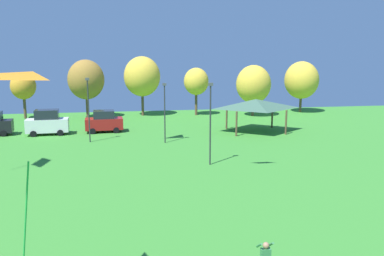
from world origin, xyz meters
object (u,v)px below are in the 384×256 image
Objects in this scene: light_post_0 at (165,109)px; treeline_tree_6 at (302,80)px; kite_flying_4 at (52,125)px; treeline_tree_4 at (196,82)px; treeline_tree_2 at (86,80)px; parked_car_third_from_left at (104,121)px; light_post_2 at (88,106)px; treeline_tree_1 at (23,86)px; light_post_1 at (210,119)px; park_pavilion at (256,104)px; treeline_tree_5 at (253,84)px; parked_car_second_from_left at (47,123)px; treeline_tree_3 at (142,77)px.

light_post_0 is 0.78× the size of treeline_tree_6.
kite_flying_4 is 46.23m from treeline_tree_4.
parked_car_third_from_left is at bearing -75.58° from treeline_tree_2.
kite_flying_4 reaches higher than treeline_tree_4.
light_post_0 is 0.92× the size of light_post_2.
treeline_tree_1 is 8.25m from treeline_tree_2.
treeline_tree_1 is (-11.22, 45.32, -2.40)m from kite_flying_4.
treeline_tree_6 reaches higher than light_post_1.
kite_flying_4 is at bearing -101.45° from light_post_0.
treeline_tree_2 reaches higher than treeline_tree_1.
park_pavilion is 17.71m from light_post_2.
light_post_0 is at bearing 78.55° from kite_flying_4.
light_post_2 is at bearing -146.76° from treeline_tree_5.
treeline_tree_6 is at bearing 16.03° from treeline_tree_5.
park_pavilion is at bearing -33.67° from treeline_tree_2.
parked_car_third_from_left is 5.61m from light_post_2.
treeline_tree_4 is at bearing 165.11° from treeline_tree_5.
light_post_0 is (11.87, -5.91, 1.97)m from parked_car_second_from_left.
treeline_tree_2 reaches higher than parked_car_third_from_left.
light_post_0 is at bearing -46.70° from treeline_tree_1.
treeline_tree_5 is (25.51, 9.26, 3.04)m from parked_car_second_from_left.
treeline_tree_5 reaches higher than treeline_tree_1.
light_post_0 is 0.83× the size of treeline_tree_5.
treeline_tree_5 is (13.65, 15.17, 1.08)m from light_post_0.
light_post_0 is at bearing -109.44° from treeline_tree_4.
light_post_2 is at bearing -171.85° from park_pavilion.
treeline_tree_2 is (-11.32, 25.09, 1.54)m from light_post_1.
treeline_tree_5 is (30.44, -2.65, 0.06)m from treeline_tree_1.
light_post_2 is (-9.84, 9.91, -0.06)m from light_post_1.
treeline_tree_2 reaches higher than light_post_0.
parked_car_third_from_left is at bearing 120.30° from light_post_1.
treeline_tree_1 is at bearing 179.47° from treeline_tree_6.
park_pavilion is at bearing -26.93° from treeline_tree_1.
parked_car_third_from_left is 0.66× the size of light_post_2.
kite_flying_4 reaches higher than park_pavilion.
light_post_0 is 7.34m from light_post_2.
parked_car_third_from_left is 0.59× the size of treeline_tree_5.
treeline_tree_6 is at bearing -1.23° from treeline_tree_3.
park_pavilion is 0.86× the size of treeline_tree_3.
treeline_tree_3 is (4.72, 11.47, 4.21)m from parked_car_third_from_left.
treeline_tree_1 is (-4.93, 11.90, 2.99)m from parked_car_second_from_left.
light_post_2 is 0.84× the size of treeline_tree_6.
light_post_0 is 0.91× the size of light_post_1.
treeline_tree_3 reaches higher than treeline_tree_1.
treeline_tree_4 is 7.85m from treeline_tree_5.
treeline_tree_5 is (10.99, 23.56, 0.77)m from light_post_1.
treeline_tree_4 is at bearing 75.41° from kite_flying_4.
treeline_tree_4 reaches higher than treeline_tree_1.
treeline_tree_2 is at bearing -178.56° from treeline_tree_6.
light_post_2 is 18.94m from treeline_tree_1.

